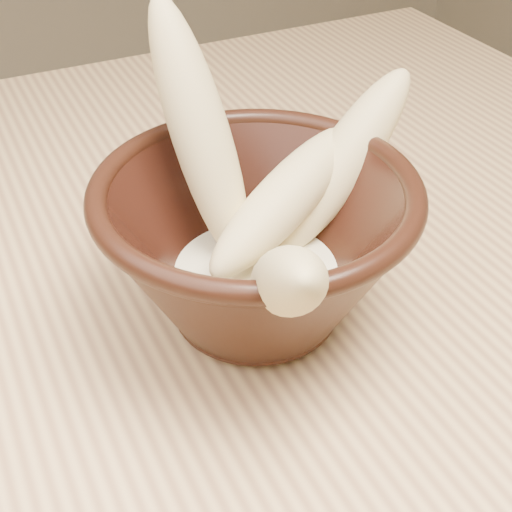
{
  "coord_description": "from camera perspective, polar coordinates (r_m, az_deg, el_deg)",
  "views": [
    {
      "loc": [
        -0.08,
        -0.46,
        1.1
      ],
      "look_at": [
        0.09,
        -0.12,
        0.81
      ],
      "focal_mm": 50.0,
      "sensor_mm": 36.0,
      "label": 1
    }
  ],
  "objects": [
    {
      "name": "banana_across",
      "position": [
        0.49,
        2.44,
        4.73
      ],
      "size": [
        0.17,
        0.11,
        0.08
      ],
      "primitive_type": "ellipsoid",
      "rotation": [
        1.3,
        0.0,
        2.0
      ],
      "color": "#DAC380",
      "rests_on": "bowl"
    },
    {
      "name": "banana_front",
      "position": [
        0.4,
        2.47,
        -2.05
      ],
      "size": [
        0.1,
        0.16,
        0.14
      ],
      "primitive_type": "ellipsoid",
      "rotation": [
        0.87,
        0.0,
        -0.38
      ],
      "color": "#DAC380",
      "rests_on": "bowl"
    },
    {
      "name": "milk_puddle",
      "position": [
        0.5,
        0.0,
        -1.73
      ],
      "size": [
        0.12,
        0.12,
        0.02
      ],
      "primitive_type": "cylinder",
      "color": "beige",
      "rests_on": "bowl"
    },
    {
      "name": "banana_right",
      "position": [
        0.52,
        7.03,
        7.55
      ],
      "size": [
        0.15,
        0.08,
        0.13
      ],
      "primitive_type": "ellipsoid",
      "rotation": [
        0.87,
        0.0,
        1.85
      ],
      "color": "#DAC380",
      "rests_on": "bowl"
    },
    {
      "name": "banana_upright",
      "position": [
        0.48,
        -4.44,
        9.69
      ],
      "size": [
        0.06,
        0.13,
        0.18
      ],
      "primitive_type": "ellipsoid",
      "rotation": [
        0.47,
        0.0,
        3.36
      ],
      "color": "#DAC380",
      "rests_on": "bowl"
    },
    {
      "name": "table",
      "position": [
        0.64,
        -11.95,
        -6.16
      ],
      "size": [
        1.2,
        0.8,
        0.75
      ],
      "color": "#E0B87B",
      "rests_on": "ground"
    },
    {
      "name": "bowl",
      "position": [
        0.48,
        0.0,
        0.96
      ],
      "size": [
        0.22,
        0.22,
        0.12
      ],
      "rotation": [
        0.0,
        0.0,
        0.15
      ],
      "color": "black",
      "rests_on": "table"
    }
  ]
}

